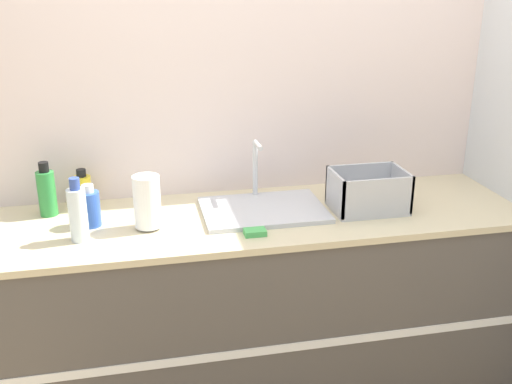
{
  "coord_description": "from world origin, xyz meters",
  "views": [
    {
      "loc": [
        -0.48,
        -2.08,
        1.96
      ],
      "look_at": [
        0.03,
        0.3,
        1.06
      ],
      "focal_mm": 42.0,
      "sensor_mm": 36.0,
      "label": 1
    }
  ],
  "objects": [
    {
      "name": "bottle_blue",
      "position": [
        -0.68,
        0.36,
        1.02
      ],
      "size": [
        0.09,
        0.09,
        0.18
      ],
      "color": "#2D56B7",
      "rests_on": "counter_cabinet"
    },
    {
      "name": "wall_back",
      "position": [
        0.0,
        0.7,
        1.3
      ],
      "size": [
        4.89,
        0.06,
        2.6
      ],
      "color": "silver",
      "rests_on": "ground_plane"
    },
    {
      "name": "bottle_green",
      "position": [
        -0.86,
        0.52,
        1.05
      ],
      "size": [
        0.08,
        0.08,
        0.25
      ],
      "color": "#2D8C3D",
      "rests_on": "counter_cabinet"
    },
    {
      "name": "paper_towel_roll",
      "position": [
        -0.44,
        0.28,
        1.06
      ],
      "size": [
        0.11,
        0.11,
        0.23
      ],
      "color": "#4C4C51",
      "rests_on": "counter_cabinet"
    },
    {
      "name": "bottle_yellow",
      "position": [
        -0.72,
        0.58,
        1.02
      ],
      "size": [
        0.08,
        0.08,
        0.19
      ],
      "color": "yellow",
      "rests_on": "counter_cabinet"
    },
    {
      "name": "sponge",
      "position": [
        -0.01,
        0.12,
        0.95
      ],
      "size": [
        0.09,
        0.06,
        0.02
      ],
      "color": "#4CB259",
      "rests_on": "counter_cabinet"
    },
    {
      "name": "dish_rack",
      "position": [
        0.55,
        0.29,
        1.01
      ],
      "size": [
        0.33,
        0.23,
        0.18
      ],
      "color": "#B7BABF",
      "rests_on": "counter_cabinet"
    },
    {
      "name": "bottle_clear",
      "position": [
        -0.71,
        0.22,
        1.06
      ],
      "size": [
        0.07,
        0.07,
        0.26
      ],
      "color": "silver",
      "rests_on": "counter_cabinet"
    },
    {
      "name": "sink",
      "position": [
        0.08,
        0.36,
        0.96
      ],
      "size": [
        0.55,
        0.39,
        0.29
      ],
      "color": "silver",
      "rests_on": "counter_cabinet"
    },
    {
      "name": "counter_cabinet",
      "position": [
        0.0,
        0.33,
        0.47
      ],
      "size": [
        2.51,
        0.69,
        0.94
      ],
      "color": "#514C47",
      "rests_on": "ground_plane"
    }
  ]
}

